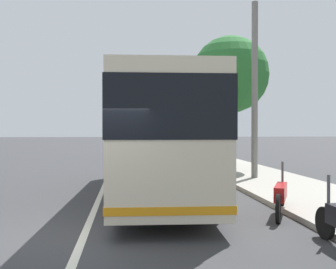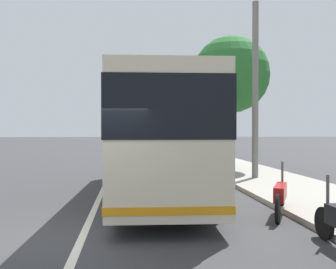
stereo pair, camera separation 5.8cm
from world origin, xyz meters
name	(u,v)px [view 1 (the left image)]	position (x,y,z in m)	size (l,w,h in m)	color
ground_plane	(84,235)	(0.00, 0.00, 0.00)	(220.00, 220.00, 0.00)	#38383A
sidewalk_curb	(246,172)	(10.00, -6.55, 0.07)	(110.00, 3.60, 0.14)	#9E998E
lane_divider_line	(108,175)	(10.00, 0.00, 0.00)	(110.00, 0.16, 0.01)	silver
coach_bus	(159,132)	(4.62, -1.90, 2.03)	(10.93, 2.98, 3.48)	beige
motorcycle_mid_row	(281,196)	(1.20, -4.60, 0.49)	(2.06, 1.08, 1.28)	black
car_oncoming	(135,150)	(19.51, -1.46, 0.65)	(4.32, 1.93, 1.37)	navy
car_behind_bus	(145,146)	(26.87, -2.47, 0.68)	(4.45, 2.18, 1.43)	black
roadside_tree_mid_block	(230,75)	(11.31, -6.12, 4.92)	(3.92, 3.92, 6.91)	brown
utility_pole	(255,91)	(7.53, -6.11, 3.70)	(0.26, 0.26, 7.40)	slate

